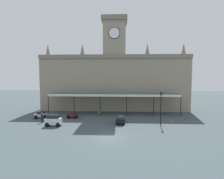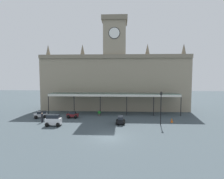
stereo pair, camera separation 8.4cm
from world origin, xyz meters
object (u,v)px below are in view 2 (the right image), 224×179
Objects in this scene: car_silver_estate at (41,115)px; car_black_estate at (121,120)px; car_white_van at (53,121)px; car_maroon_sedan at (73,115)px; victorian_lamppost at (161,104)px; pedestrian_near_entrance at (42,117)px; traffic_cone at (172,120)px; planter_near_kerb at (99,113)px.

car_silver_estate is 14.98m from car_black_estate.
car_black_estate is 10.50m from car_white_van.
car_white_van is at bearing -106.26° from car_maroon_sedan.
victorian_lamppost is (15.10, -3.93, 2.77)m from car_maroon_sedan.
pedestrian_near_entrance is (-4.17, -3.47, 0.41)m from car_maroon_sedan.
traffic_cone is (23.11, -2.02, -0.19)m from car_silver_estate.
traffic_cone is (21.46, 1.12, -0.54)m from pedestrian_near_entrance.
car_black_estate is at bearing 9.62° from car_white_van.
car_maroon_sedan is 5.08m from planter_near_kerb.
planter_near_kerb is at bearing 50.28° from car_white_van.
car_silver_estate is 3.25× the size of traffic_cone.
planter_near_kerb is at bearing 126.13° from car_black_estate.
car_white_van reaches higher than car_silver_estate.
traffic_cone is at bearing -4.99° from car_silver_estate.
traffic_cone is 13.42m from planter_near_kerb.
car_maroon_sedan is 5.59m from car_white_van.
victorian_lamppost is (20.93, -3.60, 2.71)m from car_silver_estate.
pedestrian_near_entrance is (-12.96, 0.13, 0.34)m from car_black_estate.
car_maroon_sedan is at bearing -155.64° from planter_near_kerb.
pedestrian_near_entrance reaches higher than planter_near_kerb.
pedestrian_near_entrance reaches higher than car_maroon_sedan.
car_silver_estate is at bearing -176.73° from car_maroon_sedan.
victorian_lamppost is at bearing -144.11° from traffic_cone.
car_maroon_sedan is 1.23× the size of pedestrian_near_entrance.
car_black_estate is 0.94× the size of car_white_van.
car_black_estate is at bearing -12.60° from car_silver_estate.
car_silver_estate is at bearing 117.79° from pedestrian_near_entrance.
car_silver_estate is at bearing 175.01° from traffic_cone.
pedestrian_near_entrance is 10.42m from planter_near_kerb.
car_maroon_sedan is 0.39× the size of victorian_lamppost.
car_silver_estate is 10.73m from planter_near_kerb.
car_white_van is at bearing -175.12° from victorian_lamppost.
car_black_estate is 12.97m from pedestrian_near_entrance.
traffic_cone is at bearing -7.74° from car_maroon_sedan.
car_white_van is 0.45× the size of victorian_lamppost.
car_maroon_sedan is at bearing 165.40° from victorian_lamppost.
planter_near_kerb is (8.80, 5.57, -0.42)m from pedestrian_near_entrance.
car_silver_estate is 0.46× the size of victorian_lamppost.
car_black_estate is 6.88m from victorian_lamppost.
pedestrian_near_entrance reaches higher than traffic_cone.
car_black_estate is at bearing 177.00° from victorian_lamppost.
car_silver_estate and car_black_estate have the same top height.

